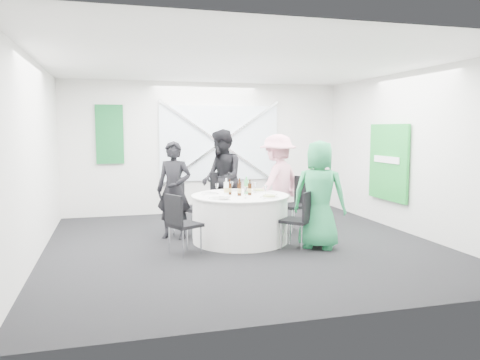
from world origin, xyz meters
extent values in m
plane|color=black|center=(0.00, 0.00, 0.00)|extent=(6.00, 6.00, 0.00)
plane|color=white|center=(0.00, 0.00, 2.80)|extent=(6.00, 6.00, 0.00)
plane|color=silver|center=(0.00, 3.00, 1.40)|extent=(6.00, 0.00, 6.00)
plane|color=silver|center=(0.00, -3.00, 1.40)|extent=(6.00, 0.00, 6.00)
plane|color=silver|center=(-3.00, 0.00, 1.40)|extent=(0.00, 6.00, 6.00)
plane|color=silver|center=(3.00, 0.00, 1.40)|extent=(0.00, 6.00, 6.00)
cube|color=silver|center=(0.30, 2.96, 1.50)|extent=(2.60, 0.03, 1.60)
cube|color=silver|center=(0.30, 2.92, 1.50)|extent=(2.63, 0.05, 1.84)
cube|color=silver|center=(0.30, 2.92, 1.50)|extent=(2.63, 0.05, 1.84)
cube|color=#135F30|center=(-2.00, 2.95, 1.70)|extent=(0.55, 0.04, 1.20)
cube|color=#1A9130|center=(2.94, 0.60, 1.20)|extent=(0.05, 1.20, 1.40)
cylinder|color=white|center=(0.00, 0.20, 0.37)|extent=(1.52, 1.52, 0.74)
cylinder|color=white|center=(0.00, 0.20, 0.75)|extent=(1.56, 1.56, 0.02)
cube|color=black|center=(0.00, 1.30, 0.49)|extent=(0.46, 0.46, 0.05)
cube|color=black|center=(0.00, 1.52, 0.76)|extent=(0.44, 0.04, 0.49)
cylinder|color=silver|center=(0.19, 1.49, 0.23)|extent=(0.02, 0.02, 0.47)
cylinder|color=silver|center=(-0.18, 1.49, 0.23)|extent=(0.02, 0.02, 0.47)
cylinder|color=silver|center=(0.19, 1.12, 0.23)|extent=(0.02, 0.02, 0.47)
cylinder|color=silver|center=(-0.18, 1.12, 0.23)|extent=(0.02, 0.02, 0.47)
cube|color=black|center=(-0.74, 0.80, 0.48)|extent=(0.62, 0.62, 0.05)
cube|color=black|center=(-0.91, 0.94, 0.74)|extent=(0.30, 0.36, 0.48)
cylinder|color=silver|center=(-0.77, 1.06, 0.23)|extent=(0.02, 0.02, 0.45)
cylinder|color=silver|center=(-1.00, 0.78, 0.23)|extent=(0.02, 0.02, 0.45)
cylinder|color=silver|center=(-0.49, 0.83, 0.23)|extent=(0.02, 0.02, 0.45)
cylinder|color=silver|center=(-0.72, 0.55, 0.23)|extent=(0.02, 0.02, 0.45)
cube|color=black|center=(1.07, 0.56, 0.48)|extent=(0.56, 0.56, 0.05)
cube|color=black|center=(1.27, 0.62, 0.74)|extent=(0.17, 0.41, 0.48)
cylinder|color=silver|center=(1.29, 0.44, 0.23)|extent=(0.02, 0.02, 0.46)
cylinder|color=silver|center=(1.18, 0.78, 0.23)|extent=(0.02, 0.02, 0.46)
cylinder|color=silver|center=(0.95, 0.33, 0.23)|extent=(0.02, 0.02, 0.46)
cylinder|color=silver|center=(0.84, 0.67, 0.23)|extent=(0.02, 0.02, 0.46)
cube|color=black|center=(0.69, -0.48, 0.43)|extent=(0.57, 0.57, 0.05)
cube|color=black|center=(0.83, -0.61, 0.67)|extent=(0.30, 0.30, 0.43)
cylinder|color=silver|center=(0.69, -0.71, 0.21)|extent=(0.02, 0.02, 0.41)
cylinder|color=silver|center=(0.92, -0.47, 0.21)|extent=(0.02, 0.02, 0.41)
cylinder|color=silver|center=(0.46, -0.48, 0.21)|extent=(0.02, 0.02, 0.41)
cylinder|color=silver|center=(0.69, -0.25, 0.21)|extent=(0.02, 0.02, 0.41)
cube|color=black|center=(-0.98, -0.35, 0.43)|extent=(0.55, 0.55, 0.05)
cube|color=black|center=(-1.14, -0.44, 0.67)|extent=(0.22, 0.35, 0.43)
cylinder|color=silver|center=(-1.20, -0.29, 0.21)|extent=(0.02, 0.02, 0.41)
cylinder|color=silver|center=(-1.04, -0.57, 0.21)|extent=(0.02, 0.02, 0.41)
cylinder|color=silver|center=(-0.91, -0.13, 0.21)|extent=(0.02, 0.02, 0.41)
cylinder|color=silver|center=(-0.75, -0.41, 0.21)|extent=(0.02, 0.02, 0.41)
imported|color=black|center=(-0.99, 0.70, 0.81)|extent=(0.70, 0.61, 1.61)
imported|color=black|center=(-0.02, 1.40, 0.90)|extent=(0.50, 0.89, 1.81)
imported|color=pink|center=(0.86, 0.82, 0.86)|extent=(1.20, 1.07, 1.72)
imported|color=#289556|center=(1.05, -0.52, 0.82)|extent=(0.96, 0.89, 1.65)
cylinder|color=white|center=(0.03, 0.70, 0.77)|extent=(0.26, 0.26, 0.01)
cylinder|color=white|center=(-0.45, 0.46, 0.77)|extent=(0.26, 0.26, 0.01)
cylinder|color=white|center=(0.41, 0.51, 0.77)|extent=(0.28, 0.28, 0.01)
cylinder|color=#7D944F|center=(0.41, 0.51, 0.79)|extent=(0.18, 0.18, 0.02)
cylinder|color=white|center=(0.35, -0.20, 0.77)|extent=(0.29, 0.29, 0.01)
cylinder|color=#7D944F|center=(0.35, -0.20, 0.79)|extent=(0.19, 0.19, 0.02)
cylinder|color=white|center=(-0.43, -0.11, 0.77)|extent=(0.29, 0.29, 0.01)
cube|color=white|center=(-0.36, -0.22, 0.80)|extent=(0.19, 0.19, 0.05)
cylinder|color=#3B1C0A|center=(-0.15, 0.28, 0.85)|extent=(0.06, 0.06, 0.18)
cylinder|color=#3B1C0A|center=(-0.15, 0.28, 0.97)|extent=(0.02, 0.02, 0.06)
cylinder|color=tan|center=(-0.15, 0.28, 0.83)|extent=(0.06, 0.06, 0.06)
cylinder|color=#3B1C0A|center=(0.04, 0.37, 0.86)|extent=(0.06, 0.06, 0.19)
cylinder|color=#3B1C0A|center=(0.04, 0.37, 0.98)|extent=(0.02, 0.02, 0.06)
cylinder|color=tan|center=(0.04, 0.37, 0.84)|extent=(0.06, 0.06, 0.07)
cylinder|color=#3B1C0A|center=(0.14, 0.13, 0.86)|extent=(0.06, 0.06, 0.19)
cylinder|color=#3B1C0A|center=(0.14, 0.13, 0.98)|extent=(0.02, 0.02, 0.06)
cylinder|color=tan|center=(0.14, 0.13, 0.84)|extent=(0.06, 0.06, 0.07)
cylinder|color=#3B1C0A|center=(-0.04, 0.11, 0.86)|extent=(0.06, 0.06, 0.20)
cylinder|color=#3B1C0A|center=(-0.04, 0.11, 0.99)|extent=(0.02, 0.02, 0.06)
cylinder|color=tan|center=(-0.04, 0.11, 0.84)|extent=(0.06, 0.06, 0.07)
cylinder|color=#45B35E|center=(0.13, 0.29, 0.87)|extent=(0.08, 0.08, 0.23)
cylinder|color=#45B35E|center=(0.13, 0.29, 1.02)|extent=(0.03, 0.03, 0.06)
cylinder|color=tan|center=(0.13, 0.29, 0.85)|extent=(0.08, 0.08, 0.08)
cylinder|color=white|center=(-0.22, 0.21, 0.87)|extent=(0.08, 0.08, 0.21)
cylinder|color=white|center=(-0.22, 0.21, 1.00)|extent=(0.03, 0.03, 0.06)
cylinder|color=tan|center=(-0.22, 0.21, 0.85)|extent=(0.08, 0.08, 0.08)
cylinder|color=white|center=(-0.01, -0.17, 0.76)|extent=(0.06, 0.06, 0.00)
cylinder|color=white|center=(-0.01, -0.17, 0.81)|extent=(0.01, 0.01, 0.10)
cone|color=white|center=(-0.01, -0.17, 0.89)|extent=(0.07, 0.07, 0.08)
cylinder|color=white|center=(-0.03, 0.62, 0.76)|extent=(0.06, 0.06, 0.00)
cylinder|color=white|center=(-0.03, 0.62, 0.81)|extent=(0.01, 0.01, 0.10)
cone|color=white|center=(-0.03, 0.62, 0.89)|extent=(0.07, 0.07, 0.08)
cylinder|color=white|center=(0.35, -0.03, 0.76)|extent=(0.06, 0.06, 0.00)
cylinder|color=white|center=(0.35, -0.03, 0.81)|extent=(0.01, 0.01, 0.10)
cone|color=white|center=(0.35, -0.03, 0.89)|extent=(0.07, 0.07, 0.08)
cylinder|color=white|center=(-0.33, 0.42, 0.76)|extent=(0.06, 0.06, 0.00)
cylinder|color=white|center=(-0.33, 0.42, 0.81)|extent=(0.01, 0.01, 0.10)
cone|color=white|center=(-0.33, 0.42, 0.89)|extent=(0.07, 0.07, 0.08)
cylinder|color=white|center=(0.31, 0.37, 0.76)|extent=(0.06, 0.06, 0.00)
cylinder|color=white|center=(0.31, 0.37, 0.81)|extent=(0.01, 0.01, 0.10)
cone|color=white|center=(0.31, 0.37, 0.89)|extent=(0.07, 0.07, 0.08)
cylinder|color=white|center=(0.25, 0.51, 0.76)|extent=(0.06, 0.06, 0.00)
cylinder|color=white|center=(0.25, 0.51, 0.81)|extent=(0.01, 0.01, 0.10)
cone|color=white|center=(0.25, 0.51, 0.89)|extent=(0.07, 0.07, 0.08)
cube|color=silver|center=(-0.51, -0.06, 0.76)|extent=(0.11, 0.12, 0.01)
cube|color=silver|center=(-0.34, -0.27, 0.76)|extent=(0.10, 0.13, 0.01)
cube|color=silver|center=(0.26, -0.31, 0.76)|extent=(0.12, 0.12, 0.01)
cube|color=silver|center=(0.55, 0.03, 0.76)|extent=(0.10, 0.13, 0.01)
cube|color=silver|center=(0.56, 0.31, 0.76)|extent=(0.08, 0.14, 0.01)
cube|color=silver|center=(0.38, 0.63, 0.76)|extent=(0.09, 0.14, 0.01)
cube|color=silver|center=(-0.42, 0.60, 0.76)|extent=(0.08, 0.14, 0.01)
cube|color=silver|center=(-0.56, 0.32, 0.76)|extent=(0.09, 0.14, 0.01)
cube|color=silver|center=(0.21, 0.73, 0.76)|extent=(0.15, 0.03, 0.01)
cube|color=silver|center=(-0.11, 0.76, 0.76)|extent=(0.15, 0.03, 0.01)
camera|label=1|loc=(-1.96, -6.96, 1.82)|focal=35.00mm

